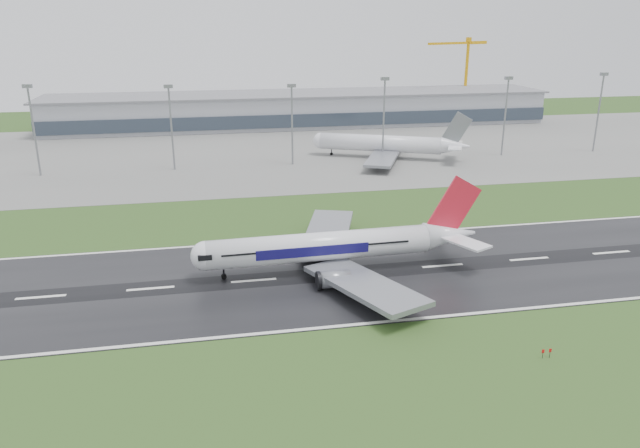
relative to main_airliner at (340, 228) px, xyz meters
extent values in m
plane|color=#274519|center=(21.83, -2.60, -9.02)|extent=(520.00, 520.00, 0.00)
cube|color=black|center=(21.83, -2.60, -8.97)|extent=(400.00, 45.00, 0.10)
cube|color=slate|center=(21.83, 122.40, -8.98)|extent=(400.00, 130.00, 0.08)
cube|color=#979AA2|center=(21.83, 182.40, -1.52)|extent=(240.00, 36.00, 15.00)
cylinder|color=gray|center=(-80.58, 97.40, 5.38)|extent=(0.64, 0.64, 28.80)
cylinder|color=gray|center=(-36.73, 97.40, 4.91)|extent=(0.64, 0.64, 27.86)
cylinder|color=gray|center=(4.79, 97.40, 4.63)|extent=(0.64, 0.64, 27.30)
cylinder|color=gray|center=(38.40, 97.40, 5.52)|extent=(0.64, 0.64, 29.07)
cylinder|color=gray|center=(86.06, 97.40, 5.23)|extent=(0.64, 0.64, 28.49)
cylinder|color=gray|center=(125.29, 97.40, 5.63)|extent=(0.64, 0.64, 29.28)
camera|label=1|loc=(-26.35, -113.82, 40.48)|focal=33.93mm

